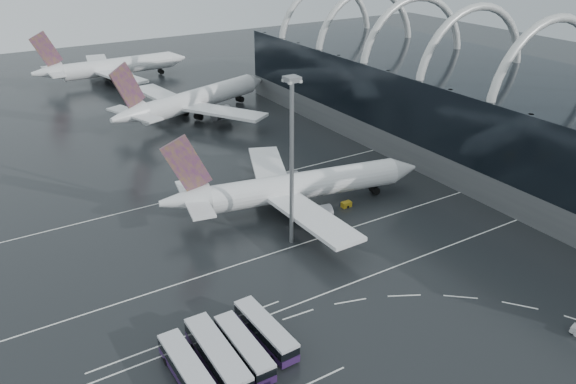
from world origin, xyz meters
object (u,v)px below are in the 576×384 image
floodlight_mast (292,143)px  gse_cart_belly_a (346,204)px  airliner_gate_c (111,68)px  gse_cart_belly_e (298,193)px  airliner_main (293,188)px  bus_row_near_a (188,370)px  airliner_gate_b (193,101)px  bus_row_near_c (244,348)px  bus_row_near_d (265,330)px  gse_cart_belly_c (319,222)px  bus_row_near_b (217,356)px

floodlight_mast → gse_cart_belly_a: size_ratio=14.71×
airliner_gate_c → gse_cart_belly_e: 111.62m
airliner_main → bus_row_near_a: size_ratio=4.17×
airliner_gate_b → floodlight_mast: size_ratio=1.87×
bus_row_near_c → bus_row_near_d: bus_row_near_d is taller
floodlight_mast → gse_cart_belly_e: floodlight_mast is taller
bus_row_near_d → bus_row_near_c: bearing=108.5°
bus_row_near_d → gse_cart_belly_e: bus_row_near_d is taller
gse_cart_belly_a → gse_cart_belly_c: gse_cart_belly_c is taller
airliner_gate_c → gse_cart_belly_c: size_ratio=25.98×
bus_row_near_c → gse_cart_belly_e: (31.46, 36.35, -1.05)m
bus_row_near_b → airliner_gate_b: bearing=-20.5°
bus_row_near_b → bus_row_near_c: 3.64m
gse_cart_belly_a → gse_cart_belly_c: (-8.61, -3.18, 0.02)m
bus_row_near_a → gse_cart_belly_c: bearing=-56.7°
bus_row_near_a → bus_row_near_b: size_ratio=0.90×
floodlight_mast → gse_cart_belly_c: floodlight_mast is taller
bus_row_near_a → bus_row_near_b: bus_row_near_b is taller
bus_row_near_c → gse_cart_belly_a: size_ratio=6.16×
airliner_main → airliner_gate_b: size_ratio=0.96×
bus_row_near_b → bus_row_near_c: (3.62, -0.13, -0.24)m
bus_row_near_a → bus_row_near_c: size_ratio=1.03×
gse_cart_belly_c → bus_row_near_d: bearing=-137.2°
bus_row_near_c → gse_cart_belly_c: bearing=-49.0°
bus_row_near_b → gse_cart_belly_a: size_ratio=7.07×
gse_cart_belly_a → airliner_gate_b: bearing=92.7°
bus_row_near_c → floodlight_mast: floodlight_mast is taller
bus_row_near_a → floodlight_mast: 39.11m
airliner_main → bus_row_near_b: bearing=-123.4°
airliner_gate_c → gse_cart_belly_e: airliner_gate_c is taller
gse_cart_belly_e → gse_cart_belly_c: bearing=-104.6°
bus_row_near_b → bus_row_near_d: bus_row_near_b is taller
floodlight_mast → bus_row_near_a: bearing=-142.9°
bus_row_near_c → gse_cart_belly_c: 36.96m
airliner_main → airliner_gate_b: 63.10m
bus_row_near_a → bus_row_near_b: (4.00, 0.04, 0.19)m
floodlight_mast → bus_row_near_b: bearing=-138.6°
airliner_gate_b → gse_cart_belly_e: airliner_gate_b is taller
gse_cart_belly_a → airliner_main: bearing=151.7°
bus_row_near_d → airliner_gate_c: bearing=-10.1°
airliner_gate_c → bus_row_near_c: bearing=-101.5°
gse_cart_belly_c → bus_row_near_c: bearing=-139.8°
gse_cart_belly_a → bus_row_near_b: bearing=-146.3°
bus_row_near_c → gse_cart_belly_c: (28.19, 23.87, -1.09)m
bus_row_near_d → floodlight_mast: bearing=-41.5°
airliner_main → floodlight_mast: bearing=-112.1°
bus_row_near_a → floodlight_mast: floodlight_mast is taller
gse_cart_belly_a → gse_cart_belly_c: bearing=-159.7°
gse_cart_belly_a → gse_cart_belly_c: size_ratio=0.96×
bus_row_near_a → airliner_gate_b: bearing=-23.9°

